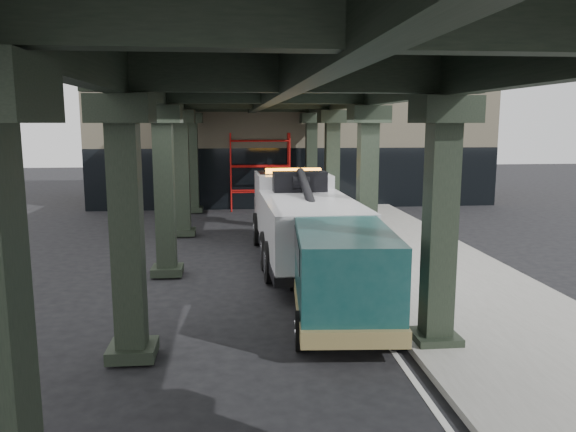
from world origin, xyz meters
TOP-DOWN VIEW (x-y plane):
  - ground at (0.00, 0.00)m, footprint 90.00×90.00m
  - sidewalk at (4.50, 2.00)m, footprint 5.00×40.00m
  - lane_stripe at (1.70, 2.00)m, footprint 0.12×38.00m
  - viaduct at (-0.40, 2.00)m, footprint 7.40×32.00m
  - building at (2.00, 20.00)m, footprint 22.00×10.00m
  - scaffolding at (0.00, 14.64)m, footprint 3.08×0.88m
  - tow_truck at (0.79, 3.50)m, footprint 2.98×9.38m
  - towed_van at (0.99, -2.21)m, footprint 2.58×5.66m

SIDE VIEW (x-z plane):
  - ground at x=0.00m, z-range 0.00..0.00m
  - lane_stripe at x=1.70m, z-range 0.00..0.01m
  - sidewalk at x=4.50m, z-range 0.00..0.15m
  - towed_van at x=0.99m, z-range 0.08..2.32m
  - tow_truck at x=0.79m, z-range -0.04..3.01m
  - scaffolding at x=0.00m, z-range 0.11..4.11m
  - building at x=2.00m, z-range 0.00..8.00m
  - viaduct at x=-0.40m, z-range 2.26..8.66m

